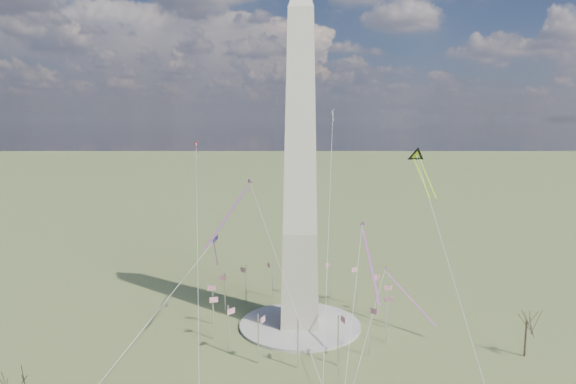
{
  "coord_description": "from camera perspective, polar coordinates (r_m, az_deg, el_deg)",
  "views": [
    {
      "loc": [
        2.85,
        -145.45,
        60.93
      ],
      "look_at": [
        -3.57,
        0.0,
        40.32
      ],
      "focal_mm": 32.0,
      "sensor_mm": 36.0,
      "label": 1
    }
  ],
  "objects": [
    {
      "name": "kite_diamond_purple",
      "position": [
        155.11,
        -8.07,
        -5.58
      ],
      "size": [
        2.14,
        3.2,
        9.73
      ],
      "rotation": [
        0.0,
        0.0,
        2.99
      ],
      "color": "navy",
      "rests_on": "ground"
    },
    {
      "name": "kite_streamer_mid",
      "position": [
        143.46,
        -5.86,
        -1.27
      ],
      "size": [
        10.71,
        21.96,
        16.07
      ],
      "rotation": [
        0.0,
        0.0,
        2.73
      ],
      "color": "red",
      "rests_on": "ground"
    },
    {
      "name": "kite_streamer_right",
      "position": [
        157.14,
        12.64,
        -10.52
      ],
      "size": [
        13.65,
        15.22,
        13.23
      ],
      "rotation": [
        0.0,
        0.0,
        3.87
      ],
      "color": "red",
      "rests_on": "ground"
    },
    {
      "name": "tree_near",
      "position": [
        148.91,
        25.02,
        -12.54
      ],
      "size": [
        8.39,
        8.39,
        14.69
      ],
      "color": "#3F3026",
      "rests_on": "ground"
    },
    {
      "name": "kite_delta_black",
      "position": [
        162.85,
        14.19,
        3.64
      ],
      "size": [
        6.44,
        16.94,
        13.87
      ],
      "rotation": [
        0.0,
        0.0,
        3.28
      ],
      "color": "black",
      "rests_on": "ground"
    },
    {
      "name": "washington_monument",
      "position": [
        146.06,
        1.4,
        2.96
      ],
      "size": [
        15.56,
        15.56,
        100.0
      ],
      "color": "#B6A798",
      "rests_on": "plaza"
    },
    {
      "name": "flagpole_ring",
      "position": [
        155.06,
        1.35,
        -12.19
      ],
      "size": [
        54.4,
        54.4,
        13.0
      ],
      "color": "white",
      "rests_on": "ground"
    },
    {
      "name": "ground",
      "position": [
        157.72,
        1.34,
        -14.67
      ],
      "size": [
        2000.0,
        2000.0,
        0.0
      ],
      "primitive_type": "plane",
      "color": "#47592C",
      "rests_on": "ground"
    },
    {
      "name": "plaza",
      "position": [
        157.57,
        1.34,
        -14.54
      ],
      "size": [
        36.0,
        36.0,
        0.8
      ],
      "primitive_type": "cylinder",
      "color": "#A8A499",
      "rests_on": "ground"
    },
    {
      "name": "kite_small_white",
      "position": [
        186.51,
        5.01,
        8.85
      ],
      "size": [
        1.4,
        2.2,
        4.88
      ],
      "rotation": [
        0.0,
        0.0,
        2.66
      ],
      "color": "white",
      "rests_on": "ground"
    },
    {
      "name": "kite_small_red",
      "position": [
        189.5,
        -10.17,
        5.25
      ],
      "size": [
        1.58,
        2.27,
        4.74
      ],
      "rotation": [
        0.0,
        0.0,
        2.4
      ],
      "color": "red",
      "rests_on": "ground"
    },
    {
      "name": "kite_streamer_left",
      "position": [
        140.06,
        8.84,
        -6.35
      ],
      "size": [
        3.62,
        23.82,
        16.35
      ],
      "rotation": [
        0.0,
        0.0,
        3.23
      ],
      "color": "red",
      "rests_on": "ground"
    }
  ]
}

